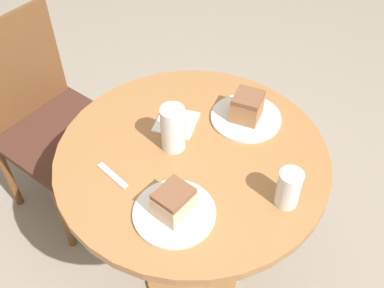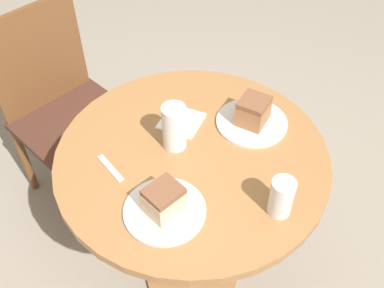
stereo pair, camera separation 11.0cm
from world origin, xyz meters
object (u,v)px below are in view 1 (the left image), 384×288
(chair, at_px, (47,118))
(plate_far, at_px, (246,118))
(cake_slice_far, at_px, (247,106))
(glass_water, at_px, (288,190))
(cake_slice_near, at_px, (174,202))
(glass_lemonade, at_px, (174,130))
(plate_near, at_px, (174,213))

(chair, distance_m, plate_far, 0.91)
(cake_slice_far, height_order, glass_water, glass_water)
(cake_slice_near, height_order, glass_lemonade, glass_lemonade)
(cake_slice_near, relative_size, cake_slice_far, 1.07)
(plate_near, xyz_separation_m, cake_slice_far, (0.44, -0.02, 0.05))
(chair, relative_size, plate_far, 3.88)
(plate_near, height_order, glass_water, glass_water)
(plate_near, bearing_deg, cake_slice_far, -2.74)
(chair, distance_m, glass_lemonade, 0.81)
(chair, relative_size, glass_water, 7.70)
(cake_slice_near, bearing_deg, cake_slice_far, -2.74)
(cake_slice_far, bearing_deg, cake_slice_near, 177.26)
(plate_far, xyz_separation_m, cake_slice_near, (-0.44, 0.02, 0.05))
(plate_near, distance_m, plate_far, 0.44)
(cake_slice_far, relative_size, glass_lemonade, 0.68)
(chair, height_order, glass_lemonade, glass_lemonade)
(cake_slice_far, bearing_deg, glass_lemonade, 145.48)
(glass_lemonade, bearing_deg, cake_slice_far, -34.52)
(chair, xyz_separation_m, glass_water, (-0.18, -1.09, 0.35))
(glass_water, bearing_deg, plate_far, 41.54)
(glass_lemonade, bearing_deg, plate_near, -150.37)
(chair, bearing_deg, cake_slice_far, -75.19)
(cake_slice_far, bearing_deg, plate_far, 0.00)
(glass_water, bearing_deg, cake_slice_far, 41.54)
(chair, relative_size, glass_lemonade, 5.95)
(plate_far, bearing_deg, glass_water, -138.46)
(cake_slice_near, bearing_deg, glass_water, -54.30)
(glass_lemonade, bearing_deg, plate_far, -34.52)
(cake_slice_near, height_order, cake_slice_far, cake_slice_far)
(plate_near, xyz_separation_m, cake_slice_near, (0.00, 0.00, 0.05))
(chair, distance_m, cake_slice_far, 0.93)
(plate_near, relative_size, plate_far, 0.97)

